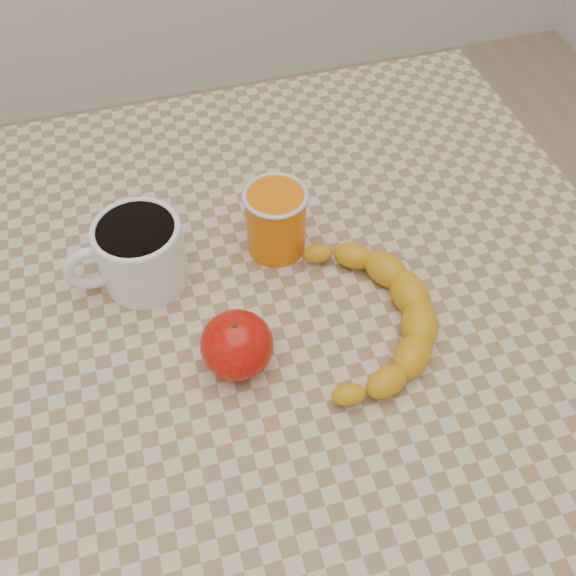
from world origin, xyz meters
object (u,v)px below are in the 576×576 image
object	(u,v)px
apple	(237,345)
banana	(368,317)
coffee_mug	(138,252)
table	(288,342)
orange_juice_glass	(276,220)

from	to	relation	value
apple	banana	xyz separation A→B (m)	(0.14, 0.00, -0.01)
coffee_mug	banana	distance (m)	0.26
apple	table	bearing A→B (deg)	42.15
table	banana	size ratio (longest dim) A/B	2.82
table	apple	xyz separation A→B (m)	(-0.07, -0.06, 0.12)
apple	banana	bearing A→B (deg)	1.95
table	apple	distance (m)	0.15
table	banana	world-z (taller)	banana
coffee_mug	apple	xyz separation A→B (m)	(0.07, -0.14, -0.01)
apple	coffee_mug	bearing A→B (deg)	118.26
coffee_mug	banana	xyz separation A→B (m)	(0.22, -0.13, -0.02)
orange_juice_glass	banana	world-z (taller)	orange_juice_glass
orange_juice_glass	apple	bearing A→B (deg)	-119.16
table	orange_juice_glass	bearing A→B (deg)	83.50
orange_juice_glass	coffee_mug	bearing A→B (deg)	-178.53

